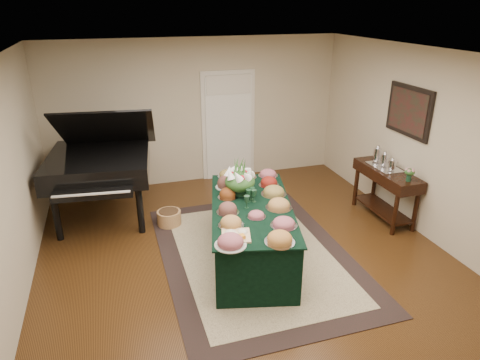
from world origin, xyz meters
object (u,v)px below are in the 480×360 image
object	(u,v)px
grand_piano	(100,163)
mahogany_sideboard	(386,181)
buffet_table	(251,232)
floral_centerpiece	(240,178)

from	to	relation	value
grand_piano	mahogany_sideboard	world-z (taller)	grand_piano
buffet_table	grand_piano	size ratio (longest dim) A/B	1.20
grand_piano	floral_centerpiece	bearing A→B (deg)	-39.44
buffet_table	mahogany_sideboard	size ratio (longest dim) A/B	1.86
buffet_table	floral_centerpiece	world-z (taller)	floral_centerpiece
grand_piano	buffet_table	bearing A→B (deg)	-44.99
buffet_table	mahogany_sideboard	bearing A→B (deg)	11.86
grand_piano	mahogany_sideboard	bearing A→B (deg)	-17.54
floral_centerpiece	grand_piano	xyz separation A→B (m)	(-1.82, 1.50, -0.11)
buffet_table	grand_piano	bearing A→B (deg)	135.01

